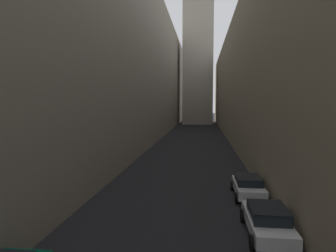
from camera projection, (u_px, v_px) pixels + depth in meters
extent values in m
plane|color=black|center=(193.00, 143.00, 43.75)|extent=(264.00, 264.00, 0.00)
cube|color=gray|center=(126.00, 65.00, 46.01)|extent=(10.02, 108.00, 24.05)
cube|color=gray|center=(274.00, 82.00, 43.62)|extent=(12.89, 108.00, 18.09)
cube|color=#9E9384|center=(198.00, 42.00, 83.24)|extent=(8.39, 8.39, 46.80)
cube|color=silver|center=(267.00, 223.00, 13.27)|extent=(1.71, 4.34, 0.57)
cube|color=black|center=(268.00, 212.00, 13.05)|extent=(1.57, 2.14, 0.51)
cylinder|color=black|center=(243.00, 215.00, 14.86)|extent=(0.22, 0.66, 0.66)
cylinder|color=black|center=(278.00, 217.00, 14.66)|extent=(0.22, 0.66, 0.66)
cylinder|color=black|center=(253.00, 243.00, 11.93)|extent=(0.22, 0.66, 0.66)
cylinder|color=black|center=(297.00, 245.00, 11.73)|extent=(0.22, 0.66, 0.66)
cube|color=silver|center=(248.00, 187.00, 18.78)|extent=(1.68, 4.01, 0.57)
cube|color=black|center=(248.00, 180.00, 18.66)|extent=(1.54, 2.11, 0.45)
cylinder|color=black|center=(233.00, 185.00, 20.25)|extent=(0.22, 0.66, 0.66)
cylinder|color=black|center=(257.00, 186.00, 20.05)|extent=(0.22, 0.66, 0.66)
cylinder|color=black|center=(237.00, 198.00, 17.55)|extent=(0.22, 0.66, 0.66)
cylinder|color=black|center=(266.00, 199.00, 17.36)|extent=(0.22, 0.66, 0.66)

